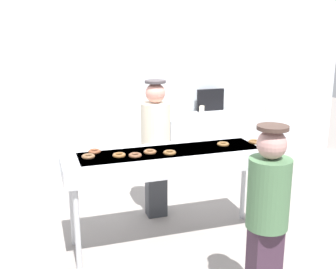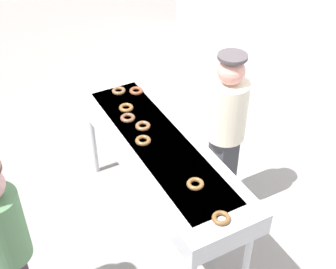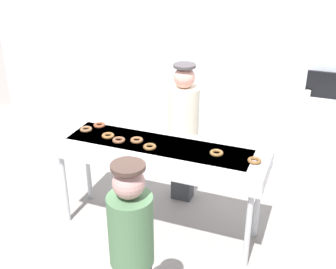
% 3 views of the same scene
% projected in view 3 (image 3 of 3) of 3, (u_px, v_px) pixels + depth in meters
% --- Properties ---
extents(ground_plane, '(16.00, 16.00, 0.00)m').
position_uv_depth(ground_plane, '(159.00, 227.00, 4.84)').
color(ground_plane, gray).
extents(back_wall, '(8.00, 0.12, 3.39)m').
position_uv_depth(back_wall, '(224.00, 30.00, 6.19)').
color(back_wall, silver).
rests_on(back_wall, ground).
extents(fryer_conveyor, '(2.23, 0.65, 1.04)m').
position_uv_depth(fryer_conveyor, '(158.00, 153.00, 4.43)').
color(fryer_conveyor, '#B7BABF').
rests_on(fryer_conveyor, ground).
extents(chocolate_donut_0, '(0.19, 0.19, 0.03)m').
position_uv_depth(chocolate_donut_0, '(86.00, 129.00, 4.67)').
color(chocolate_donut_0, brown).
rests_on(chocolate_donut_0, fryer_conveyor).
extents(chocolate_donut_1, '(0.15, 0.15, 0.03)m').
position_uv_depth(chocolate_donut_1, '(150.00, 147.00, 4.29)').
color(chocolate_donut_1, brown).
rests_on(chocolate_donut_1, fryer_conveyor).
extents(chocolate_donut_2, '(0.16, 0.16, 0.03)m').
position_uv_depth(chocolate_donut_2, '(108.00, 136.00, 4.52)').
color(chocolate_donut_2, brown).
rests_on(chocolate_donut_2, fryer_conveyor).
extents(chocolate_donut_3, '(0.15, 0.15, 0.03)m').
position_uv_depth(chocolate_donut_3, '(137.00, 140.00, 4.43)').
color(chocolate_donut_3, brown).
rests_on(chocolate_donut_3, fryer_conveyor).
extents(chocolate_donut_4, '(0.14, 0.14, 0.03)m').
position_uv_depth(chocolate_donut_4, '(99.00, 125.00, 4.76)').
color(chocolate_donut_4, brown).
rests_on(chocolate_donut_4, fryer_conveyor).
extents(chocolate_donut_5, '(0.16, 0.16, 0.03)m').
position_uv_depth(chocolate_donut_5, '(255.00, 161.00, 4.04)').
color(chocolate_donut_5, brown).
rests_on(chocolate_donut_5, fryer_conveyor).
extents(chocolate_donut_6, '(0.14, 0.14, 0.03)m').
position_uv_depth(chocolate_donut_6, '(216.00, 153.00, 4.18)').
color(chocolate_donut_6, brown).
rests_on(chocolate_donut_6, fryer_conveyor).
extents(chocolate_donut_7, '(0.15, 0.15, 0.03)m').
position_uv_depth(chocolate_donut_7, '(119.00, 140.00, 4.43)').
color(chocolate_donut_7, brown).
rests_on(chocolate_donut_7, fryer_conveyor).
extents(worker_baker, '(0.35, 0.35, 1.70)m').
position_uv_depth(worker_baker, '(184.00, 125.00, 4.96)').
color(worker_baker, '#333539').
rests_on(worker_baker, ground).
extents(customer_waiting, '(0.33, 0.33, 1.60)m').
position_uv_depth(customer_waiting, '(132.00, 247.00, 3.18)').
color(customer_waiting, '#3D2738').
rests_on(customer_waiting, ground).
extents(prep_counter, '(1.76, 0.63, 0.93)m').
position_uv_depth(prep_counter, '(316.00, 136.00, 5.87)').
color(prep_counter, '#B7BABF').
rests_on(prep_counter, ground).
extents(paper_cup_0, '(0.08, 0.08, 0.11)m').
position_uv_depth(paper_cup_0, '(307.00, 94.00, 5.84)').
color(paper_cup_0, beige).
rests_on(paper_cup_0, prep_counter).
extents(paper_cup_2, '(0.08, 0.08, 0.11)m').
position_uv_depth(paper_cup_2, '(304.00, 96.00, 5.79)').
color(paper_cup_2, beige).
rests_on(paper_cup_2, prep_counter).
extents(paper_cup_3, '(0.08, 0.08, 0.11)m').
position_uv_depth(paper_cup_3, '(266.00, 98.00, 5.73)').
color(paper_cup_3, beige).
rests_on(paper_cup_3, prep_counter).
extents(menu_display, '(0.47, 0.04, 0.36)m').
position_uv_depth(menu_display, '(324.00, 85.00, 5.81)').
color(menu_display, black).
rests_on(menu_display, prep_counter).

